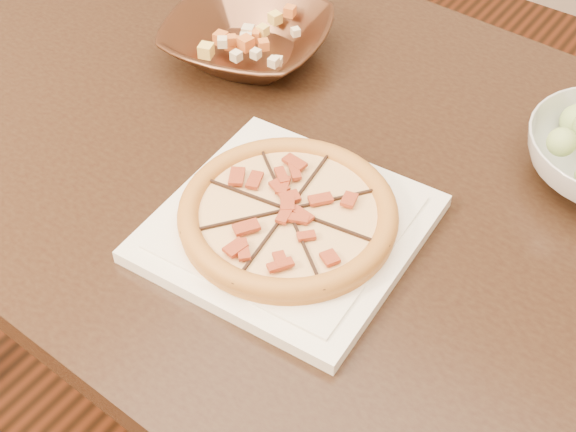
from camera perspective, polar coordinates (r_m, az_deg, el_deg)
name	(u,v)px	position (r m, az deg, el deg)	size (l,w,h in m)	color
dining_table	(299,202)	(1.16, 0.79, 1.00)	(1.38, 0.92, 0.75)	black
plate	(288,227)	(0.97, 0.00, -0.81)	(0.32, 0.32, 0.02)	white
pizza	(288,214)	(0.95, 0.00, 0.16)	(0.26, 0.26, 0.03)	gold
bronze_bowl	(248,39)	(1.25, -2.89, 12.44)	(0.24, 0.24, 0.06)	brown
mixed_dish	(246,14)	(1.23, -2.98, 14.16)	(0.13, 0.11, 0.03)	beige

